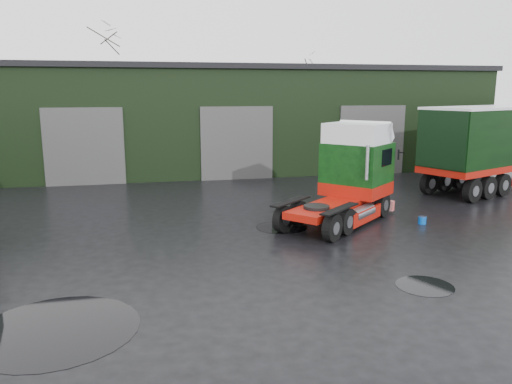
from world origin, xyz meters
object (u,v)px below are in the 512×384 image
hero_tractor (337,175)px  tree_back_a (104,92)px  tree_back_b (293,103)px  wash_bucket (422,220)px  warehouse (220,117)px

hero_tractor → tree_back_a: bearing=159.7°
hero_tractor → tree_back_a: size_ratio=0.62×
tree_back_b → tree_back_a: bearing=180.0°
wash_bucket → warehouse: bearing=106.3°
tree_back_a → warehouse: bearing=-51.3°
tree_back_a → hero_tractor: bearing=-69.4°
tree_back_b → warehouse: bearing=-128.7°
warehouse → wash_bucket: warehouse is taller
warehouse → tree_back_b: bearing=51.3°
wash_bucket → tree_back_b: tree_back_b is taller
tree_back_b → wash_bucket: bearing=-96.5°
wash_bucket → tree_back_b: (3.05, 26.90, 3.61)m
warehouse → tree_back_b: (8.00, 10.00, 0.59)m
warehouse → tree_back_b: tree_back_b is taller
warehouse → wash_bucket: size_ratio=110.85×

